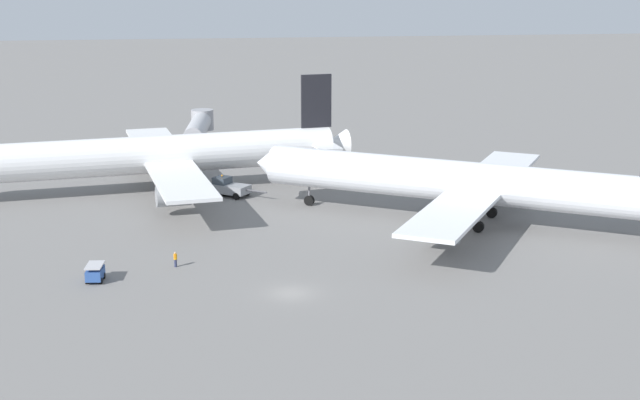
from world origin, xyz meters
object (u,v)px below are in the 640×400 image
Objects in this scene: airliner_being_pushed at (463,183)px; jet_bridge at (199,126)px; airliner_at_gate_left at (151,156)px; ground_crew_marshaller_foreground at (175,259)px; gse_baggage_cart_trailing at (95,273)px; pushback_tug at (228,187)px.

jet_bridge is (-30.70, 49.58, -1.05)m from airliner_being_pushed.
airliner_at_gate_left reaches higher than ground_crew_marshaller_foreground.
gse_baggage_cart_trailing is (-41.87, -15.54, -4.04)m from airliner_being_pushed.
pushback_tug is 0.41× the size of jet_bridge.
pushback_tug is 32.77m from jet_bridge.
airliner_being_pushed reaches higher than airliner_at_gate_left.
airliner_being_pushed is at bearing 19.71° from ground_crew_marshaller_foreground.
pushback_tug reaches higher than ground_crew_marshaller_foreground.
airliner_being_pushed is 36.43m from ground_crew_marshaller_foreground.
airliner_at_gate_left is 35.07× the size of ground_crew_marshaller_foreground.
airliner_at_gate_left is at bearing 159.59° from pushback_tug.
airliner_at_gate_left reaches higher than jet_bridge.
pushback_tug reaches higher than gse_baggage_cart_trailing.
pushback_tug is 2.69× the size of gse_baggage_cart_trailing.
gse_baggage_cart_trailing is at bearing -156.84° from ground_crew_marshaller_foreground.
airliner_at_gate_left reaches higher than gse_baggage_cart_trailing.
jet_bridge is at bearing 80.26° from gse_baggage_cart_trailing.
jet_bridge is (-3.38, 32.48, 2.69)m from pushback_tug.
gse_baggage_cart_trailing is (-14.56, -32.64, -0.30)m from pushback_tug.
gse_baggage_cart_trailing is 66.14m from jet_bridge.
airliner_being_pushed reaches higher than pushback_tug.
pushback_tug is at bearing 77.00° from ground_crew_marshaller_foreground.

